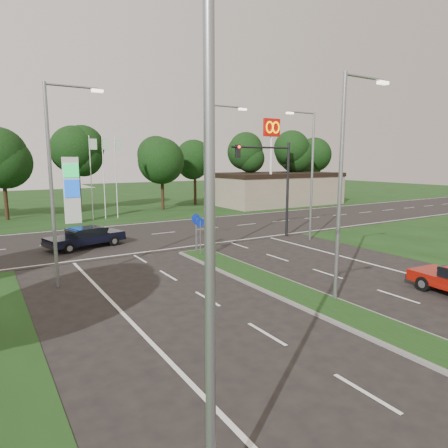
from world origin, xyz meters
TOP-DOWN VIEW (x-y plane):
  - verge_far at (0.00, 55.00)m, footprint 160.00×50.00m
  - cross_road at (0.00, 24.00)m, footprint 160.00×12.00m
  - median_kerb at (0.00, 4.00)m, footprint 2.00×26.00m
  - commercial_building at (22.00, 36.00)m, footprint 16.00×9.00m
  - streetlight_median_near at (1.00, 6.00)m, footprint 2.53×0.22m
  - streetlight_median_far at (1.00, 16.00)m, footprint 2.53×0.22m
  - streetlight_left_near at (-8.30, 0.00)m, footprint 2.53×0.22m
  - streetlight_left_far at (-8.30, 14.00)m, footprint 2.53×0.22m
  - streetlight_right_far at (8.80, 16.00)m, footprint 2.53×0.22m
  - traffic_signal at (7.19, 18.00)m, footprint 5.10×0.42m
  - median_signs at (0.00, 16.40)m, footprint 1.16×1.76m
  - gas_pylon at (-3.79, 33.05)m, footprint 5.80×1.26m
  - mcdonalds_sign at (18.00, 31.97)m, footprint 2.20×0.47m
  - treeline_far at (0.10, 39.93)m, footprint 6.00×6.00m
  - navy_sedan at (-5.45, 21.87)m, footprint 5.20×3.14m

SIDE VIEW (x-z plane):
  - verge_far at x=0.00m, z-range -0.01..0.01m
  - cross_road at x=0.00m, z-range -0.01..0.01m
  - median_kerb at x=0.00m, z-range 0.00..0.12m
  - navy_sedan at x=-5.45m, z-range 0.05..1.39m
  - median_signs at x=0.00m, z-range 0.52..2.90m
  - commercial_building at x=22.00m, z-range 0.00..4.00m
  - gas_pylon at x=-3.79m, z-range -0.80..7.20m
  - traffic_signal at x=7.19m, z-range 1.15..8.15m
  - streetlight_median_near at x=1.00m, z-range 0.58..9.58m
  - streetlight_median_far at x=1.00m, z-range 0.58..9.58m
  - streetlight_left_near at x=-8.30m, z-range 0.58..9.58m
  - streetlight_left_far at x=-8.30m, z-range 0.58..9.58m
  - streetlight_right_far at x=8.80m, z-range 0.58..9.58m
  - treeline_far at x=0.10m, z-range 1.88..11.78m
  - mcdonalds_sign at x=18.00m, z-range 2.79..13.19m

